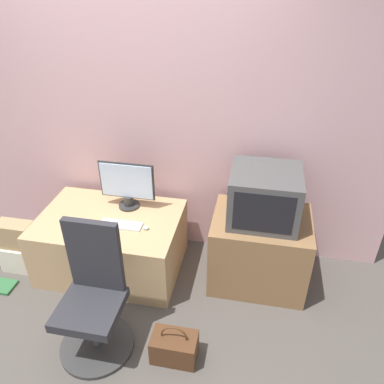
% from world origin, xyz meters
% --- Properties ---
extents(ground_plane, '(12.00, 12.00, 0.00)m').
position_xyz_m(ground_plane, '(0.00, 0.00, 0.00)').
color(ground_plane, '#4C4742').
extents(wall_back, '(4.40, 0.05, 2.60)m').
position_xyz_m(wall_back, '(0.00, 1.32, 1.30)').
color(wall_back, '#CC9EA3').
rests_on(wall_back, ground_plane).
extents(desk, '(1.19, 0.81, 0.54)m').
position_xyz_m(desk, '(-0.14, 0.82, 0.27)').
color(desk, tan).
rests_on(desk, ground_plane).
extents(side_stand, '(0.79, 0.61, 0.64)m').
position_xyz_m(side_stand, '(1.13, 0.91, 0.32)').
color(side_stand, olive).
rests_on(side_stand, ground_plane).
extents(main_monitor, '(0.48, 0.18, 0.43)m').
position_xyz_m(main_monitor, '(-0.03, 1.02, 0.75)').
color(main_monitor, '#2D2D2D').
rests_on(main_monitor, desk).
extents(keyboard, '(0.35, 0.12, 0.01)m').
position_xyz_m(keyboard, '(-0.00, 0.74, 0.54)').
color(keyboard, silver).
rests_on(keyboard, desk).
extents(mouse, '(0.05, 0.04, 0.03)m').
position_xyz_m(mouse, '(0.22, 0.73, 0.55)').
color(mouse, silver).
rests_on(mouse, desk).
extents(crt_tv, '(0.53, 0.50, 0.41)m').
position_xyz_m(crt_tv, '(1.13, 0.93, 0.84)').
color(crt_tv, '#474747').
rests_on(crt_tv, side_stand).
extents(office_chair, '(0.53, 0.53, 0.99)m').
position_xyz_m(office_chair, '(0.04, 0.05, 0.40)').
color(office_chair, '#333333').
rests_on(office_chair, ground_plane).
extents(cardboard_box_lower, '(0.33, 0.20, 0.25)m').
position_xyz_m(cardboard_box_lower, '(-0.94, 0.64, 0.13)').
color(cardboard_box_lower, beige).
rests_on(cardboard_box_lower, ground_plane).
extents(cardboard_box_upper, '(0.31, 0.15, 0.24)m').
position_xyz_m(cardboard_box_upper, '(-0.94, 0.64, 0.37)').
color(cardboard_box_upper, '#A3845B').
rests_on(cardboard_box_upper, cardboard_box_lower).
extents(handbag, '(0.31, 0.19, 0.31)m').
position_xyz_m(handbag, '(0.61, 0.02, 0.11)').
color(handbag, '#4C2D19').
rests_on(handbag, ground_plane).
extents(book, '(0.20, 0.16, 0.02)m').
position_xyz_m(book, '(-0.99, 0.38, 0.01)').
color(book, '#2D6638').
rests_on(book, ground_plane).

